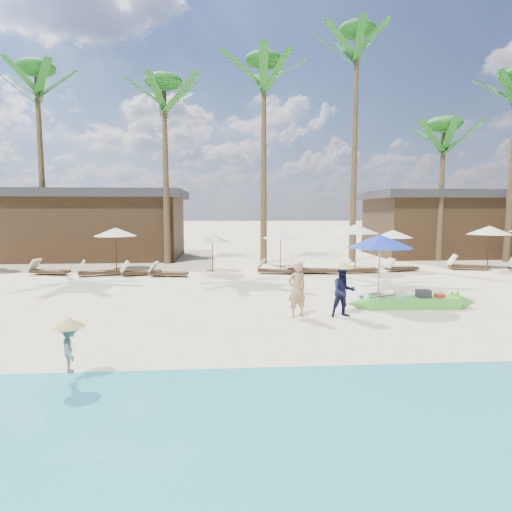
{
  "coord_description": "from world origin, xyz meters",
  "views": [
    {
      "loc": [
        -0.05,
        -10.36,
        2.99
      ],
      "look_at": [
        0.84,
        2.0,
        1.68
      ],
      "focal_mm": 30.0,
      "sensor_mm": 36.0,
      "label": 1
    }
  ],
  "objects": [
    {
      "name": "ground",
      "position": [
        0.0,
        0.0,
        0.0
      ],
      "size": [
        240.0,
        240.0,
        0.0
      ],
      "primitive_type": "plane",
      "color": "beige",
      "rests_on": "ground"
    },
    {
      "name": "wet_sand_strip",
      "position": [
        0.0,
        -5.0,
        0.0
      ],
      "size": [
        240.0,
        4.5,
        0.01
      ],
      "primitive_type": "cube",
      "color": "tan",
      "rests_on": "ground"
    },
    {
      "name": "green_canoe",
      "position": [
        5.68,
        2.22,
        0.19
      ],
      "size": [
        4.51,
        0.7,
        0.57
      ],
      "rotation": [
        0.0,
        0.0,
        -0.04
      ],
      "color": "green",
      "rests_on": "ground"
    },
    {
      "name": "tourist",
      "position": [
        1.96,
        1.39,
        0.8
      ],
      "size": [
        0.68,
        0.57,
        1.59
      ],
      "primitive_type": "imported",
      "rotation": [
        0.0,
        0.0,
        3.54
      ],
      "color": "tan",
      "rests_on": "ground"
    },
    {
      "name": "vendor_green",
      "position": [
        3.27,
        1.32,
        0.73
      ],
      "size": [
        0.76,
        0.62,
        1.46
      ],
      "primitive_type": "imported",
      "rotation": [
        0.0,
        0.0,
        0.1
      ],
      "color": "#131535",
      "rests_on": "ground"
    },
    {
      "name": "vendor_yellow",
      "position": [
        -2.76,
        -2.91,
        0.61
      ],
      "size": [
        0.5,
        0.64,
        0.86
      ],
      "primitive_type": "imported",
      "rotation": [
        0.0,
        0.0,
        1.95
      ],
      "color": "gray",
      "rests_on": "ground"
    },
    {
      "name": "blue_umbrella",
      "position": [
        4.88,
        2.94,
        2.03
      ],
      "size": [
        2.09,
        2.09,
        2.25
      ],
      "color": "#99999E",
      "rests_on": "ground"
    },
    {
      "name": "lounger_3_right",
      "position": [
        -8.44,
        10.25,
        0.22
      ],
      "size": [
        2.01,
        1.06,
        0.65
      ],
      "rotation": [
        0.0,
        0.0,
        -0.26
      ],
      "color": "#3C2918",
      "rests_on": "ground"
    },
    {
      "name": "resort_parasol_4",
      "position": [
        -5.53,
        11.46,
        1.95
      ],
      "size": [
        2.1,
        2.1,
        2.16
      ],
      "color": "#3C2918",
      "rests_on": "ground"
    },
    {
      "name": "lounger_4_left",
      "position": [
        -6.01,
        9.71,
        0.22
      ],
      "size": [
        2.04,
        1.11,
        0.66
      ],
      "rotation": [
        0.0,
        0.0,
        0.28
      ],
      "color": "#3C2918",
      "rests_on": "ground"
    },
    {
      "name": "lounger_4_right",
      "position": [
        -4.08,
        9.71,
        0.21
      ],
      "size": [
        1.95,
        1.17,
        0.63
      ],
      "rotation": [
        0.0,
        0.0,
        0.35
      ],
      "color": "#3C2918",
      "rests_on": "ground"
    },
    {
      "name": "resort_parasol_5",
      "position": [
        -0.68,
        10.41,
        1.7
      ],
      "size": [
        1.84,
        1.84,
        1.89
      ],
      "color": "#3C2918",
      "rests_on": "ground"
    },
    {
      "name": "lounger_5_left",
      "position": [
        -2.75,
        9.29,
        0.2
      ],
      "size": [
        1.84,
        0.83,
        0.6
      ],
      "rotation": [
        0.0,
        0.0,
        -0.16
      ],
      "color": "#3C2918",
      "rests_on": "ground"
    },
    {
      "name": "resort_parasol_6",
      "position": [
        2.81,
        11.63,
        1.77
      ],
      "size": [
        1.91,
        1.91,
        1.96
      ],
      "color": "#3C2918",
      "rests_on": "ground"
    },
    {
      "name": "lounger_6_left",
      "position": [
        2.22,
        9.83,
        0.2
      ],
      "size": [
        1.83,
        1.05,
        0.59
      ],
      "rotation": [
        0.0,
        0.0,
        -0.31
      ],
      "color": "#3C2918",
      "rests_on": "ground"
    },
    {
      "name": "lounger_6_right",
      "position": [
        3.73,
        9.85,
        0.22
      ],
      "size": [
        1.98,
        0.84,
        0.65
      ],
      "rotation": [
        0.0,
        0.0,
        -0.13
      ],
      "color": "#3C2918",
      "rests_on": "ground"
    },
    {
      "name": "resort_parasol_7",
      "position": [
        6.45,
        10.55,
        2.1
      ],
      "size": [
        2.27,
        2.27,
        2.33
      ],
      "color": "#3C2918",
      "rests_on": "ground"
    },
    {
      "name": "lounger_7_left",
      "position": [
        4.22,
        9.65,
        0.22
      ],
      "size": [
        2.02,
        0.79,
        0.67
      ],
      "rotation": [
        0.0,
        0.0,
        -0.1
      ],
      "color": "#3C2918",
      "rests_on": "ground"
    },
    {
      "name": "lounger_7_right",
      "position": [
        6.37,
        9.76,
        0.2
      ],
      "size": [
        1.83,
        0.69,
        0.61
      ],
      "rotation": [
        0.0,
        0.0,
        0.08
      ],
      "color": "#3C2918",
      "rests_on": "ground"
    },
    {
      "name": "resort_parasol_8",
      "position": [
        8.56,
        11.01,
        1.82
      ],
      "size": [
        1.96,
        1.96,
        2.02
      ],
      "color": "#3C2918",
      "rests_on": "ground"
    },
    {
      "name": "lounger_8_left",
      "position": [
        8.6,
        10.14,
        0.2
      ],
      "size": [
        1.83,
        0.94,
        0.59
      ],
      "rotation": [
        0.0,
        0.0,
        0.24
      ],
      "color": "#3C2918",
      "rests_on": "ground"
    },
    {
      "name": "resort_parasol_9",
      "position": [
        13.37,
        10.46,
        2.02
      ],
      "size": [
        2.18,
        2.18,
        2.24
      ],
      "color": "#3C2918",
      "rests_on": "ground"
    },
    {
      "name": "lounger_9_left",
      "position": [
        12.25,
        10.52,
        0.23
      ],
      "size": [
        2.09,
        1.11,
        0.68
      ],
      "rotation": [
        0.0,
        0.0,
        -0.26
      ],
      "color": "#3C2918",
      "rests_on": "ground"
    },
    {
      "name": "palm_2",
      "position": [
        -10.45,
        15.08,
        9.18
      ],
      "size": [
        2.08,
        2.08,
        11.33
      ],
      "color": "brown",
      "rests_on": "ground"
    },
    {
      "name": "palm_3",
      "position": [
        -3.36,
        14.27,
        8.58
      ],
      "size": [
        2.08,
        2.08,
        10.52
      ],
      "color": "brown",
      "rests_on": "ground"
    },
    {
      "name": "palm_4",
      "position": [
        2.15,
        14.01,
        9.45
      ],
      "size": [
        2.08,
        2.08,
        11.7
      ],
      "color": "brown",
      "rests_on": "ground"
    },
    {
      "name": "palm_5",
      "position": [
        7.45,
        14.38,
        10.82
      ],
      "size": [
        2.08,
        2.08,
        13.6
      ],
      "color": "brown",
      "rests_on": "ground"
    },
    {
      "name": "palm_6",
      "position": [
        12.84,
        14.52,
        7.05
      ],
      "size": [
        2.08,
        2.08,
        8.51
      ],
      "color": "brown",
      "rests_on": "ground"
    },
    {
      "name": "pavilion_west",
      "position": [
        -8.0,
        17.5,
        2.19
      ],
      "size": [
        10.8,
        6.6,
        4.3
      ],
      "color": "#3C2918",
      "rests_on": "ground"
    },
    {
      "name": "pavilion_east",
      "position": [
        14.0,
        17.5,
        2.2
      ],
      "size": [
        8.8,
        6.6,
        4.3
      ],
      "color": "#3C2918",
      "rests_on": "ground"
    }
  ]
}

